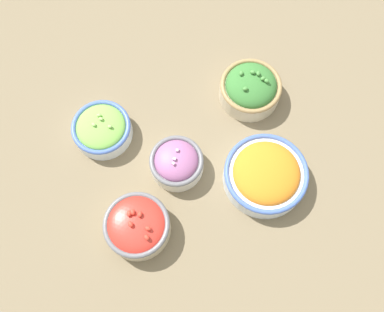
{
  "coord_description": "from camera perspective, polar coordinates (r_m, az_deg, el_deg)",
  "views": [
    {
      "loc": [
        -0.09,
        -0.35,
        1.0
      ],
      "look_at": [
        0.0,
        0.0,
        0.03
      ],
      "focal_mm": 40.0,
      "sensor_mm": 36.0,
      "label": 1
    }
  ],
  "objects": [
    {
      "name": "bowl_red_onion",
      "position": [
        1.03,
        -2.07,
        -0.86
      ],
      "size": [
        0.13,
        0.13,
        0.08
      ],
      "color": "silver",
      "rests_on": "ground_plane"
    },
    {
      "name": "bowl_cherry_tomatoes",
      "position": [
        0.99,
        -7.33,
        -9.22
      ],
      "size": [
        0.15,
        0.15,
        0.08
      ],
      "color": "beige",
      "rests_on": "ground_plane"
    },
    {
      "name": "bowl_broccoli",
      "position": [
        1.11,
        7.8,
        8.95
      ],
      "size": [
        0.16,
        0.16,
        0.09
      ],
      "color": "beige",
      "rests_on": "ground_plane"
    },
    {
      "name": "bowl_lettuce",
      "position": [
        1.09,
        -11.94,
        3.58
      ],
      "size": [
        0.15,
        0.15,
        0.07
      ],
      "color": "silver",
      "rests_on": "ground_plane"
    },
    {
      "name": "bowl_carrots",
      "position": [
        1.03,
        9.8,
        -2.46
      ],
      "size": [
        0.2,
        0.2,
        0.07
      ],
      "color": "silver",
      "rests_on": "ground_plane"
    },
    {
      "name": "ground_plane",
      "position": [
        1.06,
        0.0,
        -0.56
      ],
      "size": [
        3.0,
        3.0,
        0.0
      ],
      "primitive_type": "plane",
      "color": "#75664C"
    }
  ]
}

